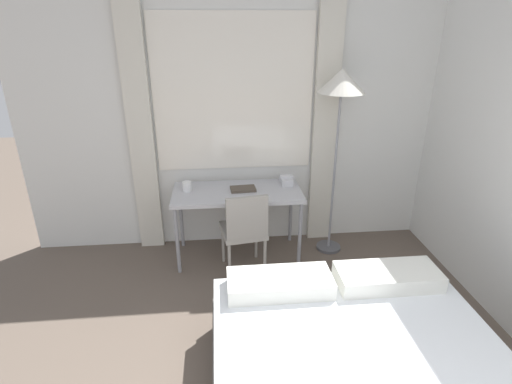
% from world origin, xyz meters
% --- Properties ---
extents(wall_back_with_window, '(4.66, 0.13, 2.70)m').
position_xyz_m(wall_back_with_window, '(-0.03, 3.25, 1.35)').
color(wall_back_with_window, silver).
rests_on(wall_back_with_window, ground_plane).
extents(desk, '(1.26, 0.59, 0.73)m').
position_xyz_m(desk, '(-0.21, 2.88, 0.67)').
color(desk, '#B2B2B7').
rests_on(desk, ground_plane).
extents(desk_chair, '(0.46, 0.46, 0.85)m').
position_xyz_m(desk_chair, '(-0.16, 2.56, 0.48)').
color(desk_chair, gray).
rests_on(desk_chair, ground_plane).
extents(standing_lamp, '(0.44, 0.44, 1.87)m').
position_xyz_m(standing_lamp, '(0.77, 2.91, 1.66)').
color(standing_lamp, '#4C4C51').
rests_on(standing_lamp, ground_plane).
extents(telephone, '(0.13, 0.18, 0.09)m').
position_xyz_m(telephone, '(0.30, 3.02, 0.77)').
color(telephone, silver).
rests_on(telephone, desk).
extents(book, '(0.25, 0.17, 0.02)m').
position_xyz_m(book, '(-0.15, 2.89, 0.74)').
color(book, '#4C4238').
rests_on(book, desk).
extents(mug, '(0.09, 0.09, 0.09)m').
position_xyz_m(mug, '(-0.69, 2.92, 0.78)').
color(mug, white).
rests_on(mug, desk).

